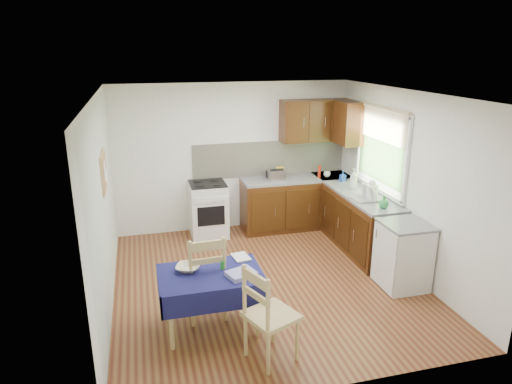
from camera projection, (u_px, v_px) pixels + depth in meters
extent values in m
plane|color=#542416|center=(266.00, 281.00, 6.18)|extent=(4.20, 4.20, 0.00)
cube|color=white|center=(268.00, 94.00, 5.43)|extent=(4.00, 4.20, 0.02)
cube|color=silver|center=(233.00, 157.00, 7.74)|extent=(4.00, 0.02, 2.50)
cube|color=silver|center=(335.00, 267.00, 3.87)|extent=(4.00, 0.02, 2.50)
cube|color=silver|center=(103.00, 207.00, 5.33)|extent=(0.02, 4.20, 2.50)
cube|color=silver|center=(406.00, 183.00, 6.29)|extent=(0.02, 4.20, 2.50)
cube|color=black|center=(296.00, 203.00, 7.97)|extent=(1.90, 0.60, 0.86)
cube|color=black|center=(361.00, 223.00, 7.06)|extent=(0.60, 1.70, 0.86)
cube|color=slate|center=(297.00, 179.00, 7.83)|extent=(1.90, 0.60, 0.04)
cube|color=slate|center=(363.00, 196.00, 6.93)|extent=(0.60, 1.70, 0.04)
cube|color=slate|center=(332.00, 176.00, 7.99)|extent=(0.60, 0.60, 0.04)
cube|color=beige|center=(270.00, 158.00, 7.90)|extent=(2.70, 0.02, 0.60)
cube|color=black|center=(316.00, 120.00, 7.74)|extent=(1.20, 0.35, 0.70)
cube|color=black|center=(350.00, 123.00, 7.45)|extent=(0.35, 0.50, 0.70)
cube|color=white|center=(208.00, 210.00, 7.59)|extent=(0.60, 0.60, 0.90)
cube|color=black|center=(207.00, 184.00, 7.45)|extent=(0.58, 0.58, 0.02)
cube|color=black|center=(211.00, 216.00, 7.31)|extent=(0.44, 0.01, 0.32)
cube|color=#325623|center=(381.00, 154.00, 6.85)|extent=(0.01, 1.40, 0.85)
cube|color=white|center=(384.00, 111.00, 6.65)|extent=(0.04, 1.48, 0.06)
cube|color=white|center=(377.00, 189.00, 7.01)|extent=(0.04, 1.48, 0.06)
cube|color=tan|center=(382.00, 126.00, 6.71)|extent=(0.02, 1.36, 0.44)
cube|color=white|center=(403.00, 256.00, 5.96)|extent=(0.55, 0.58, 0.85)
cube|color=slate|center=(406.00, 225.00, 5.82)|extent=(0.58, 0.60, 0.03)
cube|color=tan|center=(103.00, 172.00, 5.50)|extent=(0.02, 0.62, 0.47)
cube|color=olive|center=(105.00, 171.00, 5.51)|extent=(0.01, 0.56, 0.41)
cube|color=white|center=(105.00, 171.00, 5.43)|extent=(0.00, 0.18, 0.24)
cube|color=white|center=(107.00, 177.00, 5.65)|extent=(0.00, 0.15, 0.20)
cube|color=#100F3E|center=(210.00, 275.00, 4.97)|extent=(1.09, 0.72, 0.03)
cube|color=#100F3E|center=(216.00, 301.00, 4.66)|extent=(1.13, 0.02, 0.26)
cube|color=#100F3E|center=(206.00, 269.00, 5.35)|extent=(1.13, 0.02, 0.26)
cube|color=#100F3E|center=(159.00, 290.00, 4.87)|extent=(0.02, 0.76, 0.26)
cube|color=#100F3E|center=(259.00, 278.00, 5.14)|extent=(0.02, 0.76, 0.26)
cylinder|color=tan|center=(171.00, 322.00, 4.70)|extent=(0.05, 0.05, 0.65)
cylinder|color=tan|center=(258.00, 310.00, 4.93)|extent=(0.05, 0.05, 0.65)
cylinder|color=tan|center=(167.00, 295.00, 5.22)|extent=(0.05, 0.05, 0.65)
cylinder|color=tan|center=(246.00, 285.00, 5.45)|extent=(0.05, 0.05, 0.65)
cube|color=tan|center=(205.00, 277.00, 5.27)|extent=(0.49, 0.49, 0.04)
cube|color=tan|center=(207.00, 253.00, 4.97)|extent=(0.42, 0.05, 0.33)
cylinder|color=tan|center=(218.00, 286.00, 5.57)|extent=(0.04, 0.04, 0.50)
cylinder|color=tan|center=(187.00, 291.00, 5.46)|extent=(0.04, 0.04, 0.50)
cylinder|color=tan|center=(225.00, 301.00, 5.23)|extent=(0.04, 0.04, 0.50)
cylinder|color=tan|center=(192.00, 307.00, 5.12)|extent=(0.04, 0.04, 0.50)
cube|color=tan|center=(271.00, 316.00, 4.52)|extent=(0.60, 0.60, 0.04)
cube|color=tan|center=(256.00, 288.00, 4.30)|extent=(0.19, 0.39, 0.33)
cylinder|color=tan|center=(297.00, 339.00, 4.56)|extent=(0.04, 0.04, 0.49)
cylinder|color=tan|center=(274.00, 322.00, 4.84)|extent=(0.04, 0.04, 0.49)
cylinder|color=tan|center=(268.00, 353.00, 4.35)|extent=(0.04, 0.04, 0.49)
cylinder|color=tan|center=(246.00, 335.00, 4.63)|extent=(0.04, 0.04, 0.49)
cube|color=#B4B5B9|center=(277.00, 175.00, 7.63)|extent=(0.26, 0.16, 0.18)
cube|color=black|center=(277.00, 169.00, 7.60)|extent=(0.22, 0.02, 0.02)
cube|color=black|center=(275.00, 175.00, 7.76)|extent=(0.27, 0.23, 0.12)
cube|color=#B4B5B9|center=(275.00, 170.00, 7.73)|extent=(0.27, 0.23, 0.03)
cylinder|color=#B2200E|center=(319.00, 172.00, 7.79)|extent=(0.05, 0.05, 0.21)
cube|color=yellow|center=(280.00, 172.00, 7.85)|extent=(0.13, 0.08, 0.17)
cube|color=gray|center=(368.00, 198.00, 6.70)|extent=(0.46, 0.35, 0.02)
cylinder|color=white|center=(368.00, 192.00, 6.67)|extent=(0.06, 0.22, 0.22)
cylinder|color=white|center=(372.00, 192.00, 6.68)|extent=(0.17, 0.17, 0.22)
sphere|color=white|center=(373.00, 184.00, 6.64)|extent=(0.11, 0.11, 0.11)
imported|color=white|center=(327.00, 174.00, 7.85)|extent=(0.13, 0.13, 0.09)
imported|color=white|center=(354.00, 179.00, 7.17)|extent=(0.17, 0.17, 0.32)
imported|color=#1D4CAC|center=(343.00, 176.00, 7.56)|extent=(0.10, 0.10, 0.18)
imported|color=green|center=(384.00, 202.00, 6.31)|extent=(0.19, 0.19, 0.18)
imported|color=beige|center=(188.00, 268.00, 5.02)|extent=(0.34, 0.34, 0.06)
imported|color=white|center=(234.00, 258.00, 5.30)|extent=(0.21, 0.27, 0.02)
cylinder|color=#258826|center=(222.00, 265.00, 5.06)|extent=(0.05, 0.05, 0.10)
cube|color=#2A329C|center=(241.00, 274.00, 4.90)|extent=(0.35, 0.31, 0.05)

